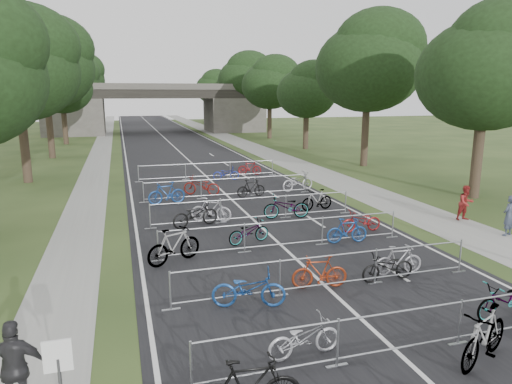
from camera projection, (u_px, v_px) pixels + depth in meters
road at (170, 143)px, 53.51m from camera, size 11.00×140.00×0.01m
sidewalk_right at (236, 141)px, 55.75m from camera, size 3.00×140.00×0.01m
sidewalk_left at (103, 145)px, 51.41m from camera, size 2.00×140.00×0.01m
lane_markings at (170, 143)px, 53.51m from camera, size 0.12×140.00×0.00m
overpass_bridge at (158, 108)px, 66.81m from camera, size 31.00×8.00×7.05m
park_sign at (59, 372)px, 7.32m from camera, size 0.45×0.06×1.83m
tree_right_0 at (489, 69)px, 23.82m from camera, size 7.17×7.17×10.93m
tree_left_1 at (18, 66)px, 28.10m from camera, size 7.56×7.56×11.53m
tree_right_1 at (370, 64)px, 34.85m from camera, size 8.18×8.18×12.47m
tree_left_2 at (45, 64)px, 39.17m from camera, size 8.40×8.40×12.81m
tree_right_2 at (308, 91)px, 46.50m from camera, size 6.16×6.16×9.39m
tree_left_3 at (62, 86)px, 50.75m from camera, size 6.72×6.72×10.25m
tree_right_3 at (271, 83)px, 57.53m from camera, size 7.17×7.17×10.93m
tree_left_4 at (72, 81)px, 61.81m from camera, size 7.56×7.56×11.53m
tree_right_4 at (246, 78)px, 68.56m from camera, size 8.18×8.18×12.47m
tree_left_5 at (78, 78)px, 72.88m from camera, size 8.40×8.40×12.81m
tree_right_5 at (228, 92)px, 80.21m from camera, size 6.16×6.16×9.39m
tree_left_6 at (84, 89)px, 84.46m from camera, size 6.72×6.72×10.25m
tree_right_6 at (214, 87)px, 91.24m from camera, size 7.17×7.17×10.93m
barrier_row_1 at (401, 332)px, 9.94m from camera, size 9.70×0.08×1.10m
barrier_row_2 at (329, 272)px, 13.32m from camera, size 9.70×0.08×1.10m
barrier_row_3 at (284, 234)px, 16.87m from camera, size 9.70×0.08×1.10m
barrier_row_4 at (254, 209)px, 20.62m from camera, size 9.70×0.08×1.10m
barrier_row_5 at (229, 188)px, 25.30m from camera, size 9.70×0.08×1.10m
barrier_row_6 at (208, 170)px, 30.92m from camera, size 9.70×0.08×1.10m
bike_5 at (304, 338)px, 9.90m from camera, size 1.75×0.73×0.90m
bike_6 at (485, 336)px, 9.64m from camera, size 2.11×1.38×1.23m
bike_7 at (506, 301)px, 11.62m from camera, size 1.87×0.79×0.96m
bike_8 at (249, 289)px, 12.21m from camera, size 2.10×1.20×1.05m
bike_9 at (320, 272)px, 13.40m from camera, size 1.73×0.74×1.00m
bike_10 at (388, 267)px, 13.91m from camera, size 1.75×0.63×0.92m
bike_11 at (398, 261)px, 14.39m from camera, size 1.65×0.57×0.97m
bike_12 at (174, 246)px, 15.39m from camera, size 2.11×1.42×1.24m
bike_13 at (249, 232)px, 17.46m from camera, size 1.85×1.05×0.92m
bike_14 at (347, 231)px, 17.49m from camera, size 1.67×0.60×0.99m
bike_15 at (361, 221)px, 18.91m from camera, size 1.76×0.63×0.92m
bike_16 at (195, 214)px, 19.62m from camera, size 2.23×1.31×1.11m
bike_17 at (211, 210)px, 20.35m from camera, size 1.90×1.24×1.11m
bike_18 at (287, 207)px, 20.93m from camera, size 2.20×1.02×1.12m
bike_19 at (317, 200)px, 22.43m from camera, size 1.78×0.74×1.04m
bike_20 at (167, 193)px, 23.67m from camera, size 2.01×0.84×1.17m
bike_21 at (201, 186)px, 25.74m from camera, size 2.20×1.63×1.11m
bike_22 at (251, 188)px, 25.32m from camera, size 1.69×0.61×0.99m
bike_23 at (298, 182)px, 26.93m from camera, size 2.24×1.24×1.11m
bike_26 at (226, 173)px, 30.32m from camera, size 1.79×0.79×0.91m
bike_27 at (250, 168)px, 32.32m from camera, size 1.70×1.07×0.99m
pedestrian_a at (509, 216)px, 18.35m from camera, size 0.70×0.57×1.66m
pedestrian_b at (466, 203)px, 20.60m from camera, size 0.78×0.61×1.60m
pedestrian_c at (16, 369)px, 8.02m from camera, size 1.08×0.50×1.80m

